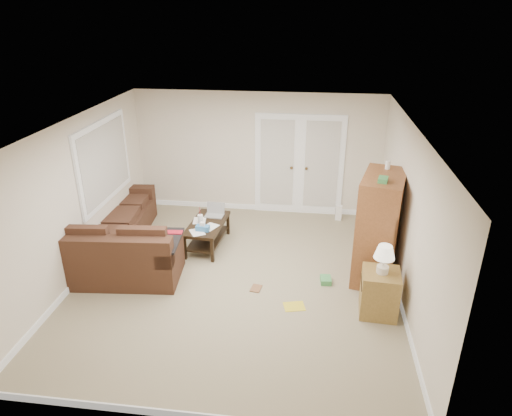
# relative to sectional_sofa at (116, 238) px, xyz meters

# --- Properties ---
(floor) EXTENTS (5.50, 5.50, 0.00)m
(floor) POSITION_rel_sectional_sofa_xyz_m (2.18, -0.47, -0.35)
(floor) COLOR gray
(floor) RESTS_ON ground
(ceiling) EXTENTS (5.00, 5.50, 0.02)m
(ceiling) POSITION_rel_sectional_sofa_xyz_m (2.18, -0.47, 2.15)
(ceiling) COLOR silver
(ceiling) RESTS_ON wall_back
(wall_left) EXTENTS (0.02, 5.50, 2.50)m
(wall_left) POSITION_rel_sectional_sofa_xyz_m (-0.32, -0.47, 0.90)
(wall_left) COLOR silver
(wall_left) RESTS_ON floor
(wall_right) EXTENTS (0.02, 5.50, 2.50)m
(wall_right) POSITION_rel_sectional_sofa_xyz_m (4.68, -0.47, 0.90)
(wall_right) COLOR silver
(wall_right) RESTS_ON floor
(wall_back) EXTENTS (5.00, 0.02, 2.50)m
(wall_back) POSITION_rel_sectional_sofa_xyz_m (2.18, 2.28, 0.90)
(wall_back) COLOR silver
(wall_back) RESTS_ON floor
(wall_front) EXTENTS (5.00, 0.02, 2.50)m
(wall_front) POSITION_rel_sectional_sofa_xyz_m (2.18, -3.22, 0.90)
(wall_front) COLOR silver
(wall_front) RESTS_ON floor
(baseboards) EXTENTS (5.00, 5.50, 0.10)m
(baseboards) POSITION_rel_sectional_sofa_xyz_m (2.18, -0.47, -0.30)
(baseboards) COLOR silver
(baseboards) RESTS_ON floor
(french_doors) EXTENTS (1.80, 0.05, 2.13)m
(french_doors) POSITION_rel_sectional_sofa_xyz_m (3.03, 2.24, 0.69)
(french_doors) COLOR silver
(french_doors) RESTS_ON floor
(window_left) EXTENTS (0.05, 1.92, 1.42)m
(window_left) POSITION_rel_sectional_sofa_xyz_m (-0.28, 0.53, 1.20)
(window_left) COLOR silver
(window_left) RESTS_ON wall_left
(sectional_sofa) EXTENTS (2.17, 2.96, 0.89)m
(sectional_sofa) POSITION_rel_sectional_sofa_xyz_m (0.00, 0.00, 0.00)
(sectional_sofa) COLOR #44281A
(sectional_sofa) RESTS_ON floor
(coffee_table) EXTENTS (0.66, 1.18, 0.78)m
(coffee_table) POSITION_rel_sectional_sofa_xyz_m (1.49, 0.57, -0.09)
(coffee_table) COLOR black
(coffee_table) RESTS_ON floor
(tv_armoire) EXTENTS (0.83, 1.18, 1.85)m
(tv_armoire) POSITION_rel_sectional_sofa_xyz_m (4.36, -0.07, 0.52)
(tv_armoire) COLOR brown
(tv_armoire) RESTS_ON floor
(side_cabinet) EXTENTS (0.54, 0.54, 1.08)m
(side_cabinet) POSITION_rel_sectional_sofa_xyz_m (4.32, -1.07, 0.04)
(side_cabinet) COLOR olive
(side_cabinet) RESTS_ON floor
(space_heater) EXTENTS (0.14, 0.12, 0.31)m
(space_heater) POSITION_rel_sectional_sofa_xyz_m (3.89, 1.98, -0.20)
(space_heater) COLOR white
(space_heater) RESTS_ON floor
(floor_magazine) EXTENTS (0.35, 0.30, 0.01)m
(floor_magazine) POSITION_rel_sectional_sofa_xyz_m (3.14, -1.09, -0.35)
(floor_magazine) COLOR gold
(floor_magazine) RESTS_ON floor
(floor_greenbox) EXTENTS (0.18, 0.23, 0.09)m
(floor_greenbox) POSITION_rel_sectional_sofa_xyz_m (3.60, -0.39, -0.31)
(floor_greenbox) COLOR #44964F
(floor_greenbox) RESTS_ON floor
(floor_book) EXTENTS (0.19, 0.23, 0.02)m
(floor_book) POSITION_rel_sectional_sofa_xyz_m (2.45, -0.69, -0.34)
(floor_book) COLOR brown
(floor_book) RESTS_ON floor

